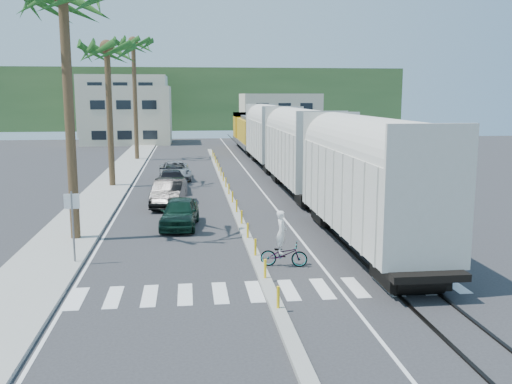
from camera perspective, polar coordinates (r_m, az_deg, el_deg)
ground at (r=22.01m, az=0.56°, el=-8.14°), size 140.00×140.00×0.00m
sidewalk at (r=46.62m, az=-13.93°, el=1.15°), size 3.00×90.00×0.15m
rails at (r=49.84m, az=2.09°, el=1.91°), size 1.56×100.00×0.06m
median at (r=41.37m, az=-3.02°, el=0.39°), size 0.45×60.00×0.85m
crosswalk at (r=20.13m, az=1.31°, el=-9.85°), size 14.00×2.20×0.01m
lane_markings at (r=46.28m, az=-6.11°, el=1.23°), size 9.42×90.00×0.01m
freight_train at (r=45.22m, az=2.98°, el=4.78°), size 3.00×60.94×5.85m
palm_trees at (r=44.01m, az=-14.35°, el=14.67°), size 3.50×37.20×13.75m
street_sign at (r=23.72m, az=-17.88°, el=-2.39°), size 0.60×0.08×3.00m
buildings at (r=92.54m, az=-9.26°, el=8.05°), size 38.00×27.00×10.00m
hillside at (r=120.82m, az=-5.67°, el=9.24°), size 80.00×20.00×12.00m
car_lead at (r=29.64m, az=-7.63°, el=-2.06°), size 2.63×4.79×1.52m
car_second at (r=35.36m, az=-8.69°, el=-0.08°), size 2.74×5.35×1.65m
car_third at (r=40.69m, az=-8.44°, el=1.06°), size 2.39×5.16×1.46m
car_rear at (r=46.60m, az=-8.10°, el=2.15°), size 3.19×5.59×1.46m
cyclist at (r=22.73m, az=2.75°, el=-5.71°), size 1.53×2.18×2.26m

